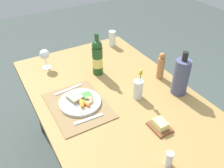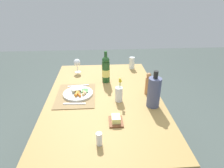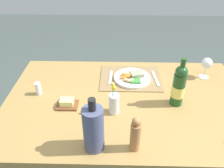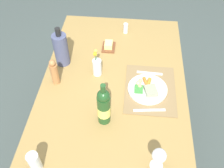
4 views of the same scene
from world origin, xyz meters
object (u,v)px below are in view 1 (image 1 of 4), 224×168
at_px(butter_dish, 160,125).
at_px(cooler_bottle, 181,77).
at_px(knife, 89,119).
at_px(flower_vase, 138,88).
at_px(dinner_plate, 80,101).
at_px(wine_bottle, 97,58).
at_px(salt_shaker, 169,159).
at_px(dining_table, 115,105).
at_px(water_tumbler, 112,39).
at_px(fork, 68,89).
at_px(pepper_mill, 161,66).
at_px(wine_glass, 45,55).

bearing_deg(butter_dish, cooler_bottle, 121.82).
relative_size(knife, butter_dish, 1.41).
bearing_deg(knife, flower_vase, 97.71).
distance_m(knife, flower_vase, 0.38).
height_order(dinner_plate, wine_bottle, wine_bottle).
distance_m(wine_bottle, salt_shaker, 0.90).
bearing_deg(dining_table, dinner_plate, -100.80).
relative_size(knife, wine_bottle, 0.57).
xyz_separation_m(water_tumbler, salt_shaker, (1.23, -0.40, -0.02)).
bearing_deg(water_tumbler, wine_bottle, -43.23).
bearing_deg(fork, dinner_plate, -1.66).
distance_m(knife, cooler_bottle, 0.65).
height_order(knife, water_tumbler, water_tumbler).
bearing_deg(cooler_bottle, pepper_mill, 178.85).
distance_m(butter_dish, salt_shaker, 0.24).
xyz_separation_m(dining_table, water_tumbler, (-0.65, 0.35, 0.14)).
bearing_deg(water_tumbler, dining_table, -28.43).
xyz_separation_m(butter_dish, salt_shaker, (0.21, -0.12, 0.02)).
bearing_deg(knife, wine_bottle, 149.15).
bearing_deg(flower_vase, knife, -84.95).
relative_size(wine_glass, cooler_bottle, 0.51).
bearing_deg(wine_glass, pepper_mill, 51.12).
bearing_deg(salt_shaker, butter_dish, 150.24).
relative_size(wine_glass, flower_vase, 0.72).
height_order(wine_glass, flower_vase, flower_vase).
bearing_deg(butter_dish, salt_shaker, -29.76).
xyz_separation_m(dinner_plate, knife, (0.16, -0.02, -0.01)).
xyz_separation_m(fork, cooler_bottle, (0.39, 0.64, 0.12)).
bearing_deg(water_tumbler, cooler_bottle, 2.87).
bearing_deg(wine_bottle, dining_table, -5.44).
relative_size(wine_bottle, salt_shaker, 3.70).
relative_size(dining_table, butter_dish, 12.11).
xyz_separation_m(dining_table, butter_dish, (0.37, 0.07, 0.10)).
bearing_deg(flower_vase, butter_dish, -9.79).
xyz_separation_m(dinner_plate, butter_dish, (0.42, 0.30, 0.00)).
xyz_separation_m(dining_table, flower_vase, (0.08, 0.12, 0.15)).
xyz_separation_m(fork, flower_vase, (0.29, 0.37, 0.06)).
relative_size(pepper_mill, water_tumbler, 1.48).
relative_size(wine_bottle, water_tumbler, 2.32).
height_order(knife, pepper_mill, pepper_mill).
bearing_deg(pepper_mill, water_tumbler, -175.83).
xyz_separation_m(butter_dish, water_tumbler, (-1.02, 0.28, 0.04)).
distance_m(dining_table, knife, 0.29).
bearing_deg(wine_glass, cooler_bottle, 41.99).
xyz_separation_m(cooler_bottle, butter_dish, (0.20, -0.32, -0.11)).
bearing_deg(cooler_bottle, flower_vase, -109.30).
distance_m(wine_glass, water_tumbler, 0.64).
relative_size(dinner_plate, fork, 1.30).
distance_m(pepper_mill, water_tumbler, 0.62).
distance_m(butter_dish, water_tumbler, 1.06).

